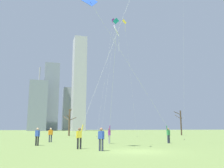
# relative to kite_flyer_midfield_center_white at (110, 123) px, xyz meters

# --- Properties ---
(ground_plane) EXTENTS (400.00, 400.00, 0.00)m
(ground_plane) POSITION_rel_kite_flyer_midfield_center_white_xyz_m (-0.30, -7.61, -2.14)
(ground_plane) COLOR olive
(kite_flyer_midfield_center_white) EXTENTS (1.74, 7.13, 10.11)m
(kite_flyer_midfield_center_white) POSITION_rel_kite_flyer_midfield_center_white_xyz_m (0.00, 0.00, 0.00)
(kite_flyer_midfield_center_white) COLOR gray
(kite_flyer_midfield_center_white) RESTS_ON ground
(kite_flyer_midfield_left_orange) EXTENTS (8.11, 1.22, 22.17)m
(kite_flyer_midfield_left_orange) POSITION_rel_kite_flyer_midfield_center_white_xyz_m (-2.25, -4.65, 3.36)
(kite_flyer_midfield_left_orange) COLOR black
(kite_flyer_midfield_left_orange) RESTS_ON ground
(kite_flyer_far_back_blue) EXTENTS (10.80, 5.04, 13.07)m
(kite_flyer_far_back_blue) POSITION_rel_kite_flyer_midfield_center_white_xyz_m (4.24, -1.21, 1.45)
(kite_flyer_far_back_blue) COLOR #33384C
(kite_flyer_far_back_blue) RESTS_ON ground
(bystander_watching_nearby) EXTENTS (0.43, 0.36, 1.62)m
(bystander_watching_nearby) POSITION_rel_kite_flyer_midfield_center_white_xyz_m (-6.98, 0.21, -1.24)
(bystander_watching_nearby) COLOR black
(bystander_watching_nearby) RESTS_ON ground
(bystander_far_off_by_trees) EXTENTS (0.51, 0.22, 1.62)m
(bystander_far_off_by_trees) POSITION_rel_kite_flyer_midfield_center_white_xyz_m (-5.52, 5.56, -1.24)
(bystander_far_off_by_trees) COLOR #33384C
(bystander_far_off_by_trees) RESTS_ON ground
(bystander_strolling_midfield) EXTENTS (0.39, 0.38, 1.62)m
(bystander_strolling_midfield) POSITION_rel_kite_flyer_midfield_center_white_xyz_m (-2.64, -6.54, -1.24)
(bystander_strolling_midfield) COLOR #33384C
(bystander_strolling_midfield) RESTS_ON ground
(distant_kite_low_near_trees_yellow) EXTENTS (4.05, 3.31, 22.06)m
(distant_kite_low_near_trees_yellow) POSITION_rel_kite_flyer_midfield_center_white_xyz_m (7.99, 16.50, 17.59)
(distant_kite_low_near_trees_yellow) COLOR yellow
(distant_kite_low_near_trees_yellow) RESTS_ON ground
(distant_kite_high_overhead_purple) EXTENTS (5.17, 4.36, 26.79)m
(distant_kite_high_overhead_purple) POSITION_rel_kite_flyer_midfield_center_white_xyz_m (8.08, 25.37, 21.84)
(distant_kite_high_overhead_purple) COLOR purple
(distant_kite_high_overhead_purple) RESTS_ON ground
(distant_kite_drifting_left_teal) EXTENTS (3.06, 0.41, 18.88)m
(distant_kite_drifting_left_teal) POSITION_rel_kite_flyer_midfield_center_white_xyz_m (3.79, 10.15, 14.56)
(distant_kite_drifting_left_teal) COLOR teal
(distant_kite_drifting_left_teal) RESTS_ON ground
(bare_tree_far_right_edge) EXTENTS (2.82, 1.39, 5.58)m
(bare_tree_far_right_edge) POSITION_rel_kite_flyer_midfield_center_white_xyz_m (24.17, 24.39, 0.85)
(bare_tree_far_right_edge) COLOR #423326
(bare_tree_far_right_edge) RESTS_ON ground
(bare_tree_right_of_center) EXTENTS (2.83, 2.29, 5.58)m
(bare_tree_right_of_center) POSITION_rel_kite_flyer_midfield_center_white_xyz_m (-0.70, 27.09, 0.79)
(bare_tree_right_of_center) COLOR brown
(bare_tree_right_of_center) RESTS_ON ground
(skyline_slender_spire) EXTENTS (9.90, 8.31, 45.70)m
(skyline_slender_spire) POSITION_rel_kite_flyer_midfield_center_white_xyz_m (0.67, 142.10, 20.71)
(skyline_slender_spire) COLOR gray
(skyline_slender_spire) RESTS_ON ground
(skyline_mid_tower_left) EXTENTS (8.16, 10.05, 61.47)m
(skyline_mid_tower_left) POSITION_rel_kite_flyer_midfield_center_white_xyz_m (17.44, 128.90, 28.59)
(skyline_mid_tower_left) COLOR #B2B2B7
(skyline_mid_tower_left) RESTS_ON ground
(skyline_tall_tower) EXTENTS (7.55, 7.97, 30.49)m
(skyline_tall_tower) POSITION_rel_kite_flyer_midfield_center_white_xyz_m (13.35, 149.67, 13.10)
(skyline_tall_tower) COLOR #9EA3AD
(skyline_tall_tower) RESTS_ON ground
(skyline_short_annex) EXTENTS (11.13, 6.09, 39.90)m
(skyline_short_annex) POSITION_rel_kite_flyer_midfield_center_white_xyz_m (-7.52, 130.14, 13.41)
(skyline_short_annex) COLOR gray
(skyline_short_annex) RESTS_ON ground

